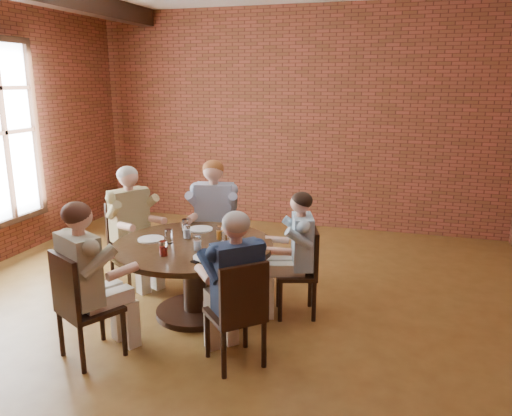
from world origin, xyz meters
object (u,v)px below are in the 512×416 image
(diner_a, at_px, (296,255))
(diner_c, at_px, (133,226))
(dining_table, at_px, (194,265))
(chair_e, at_px, (239,310))
(chair_b, at_px, (216,232))
(chair_c, at_px, (130,239))
(chair_a, at_px, (304,268))
(chair_d, at_px, (79,303))
(diner_e, at_px, (235,289))
(diner_d, at_px, (88,281))
(smartphone, at_px, (198,260))
(diner_b, at_px, (214,220))

(diner_a, height_order, diner_c, diner_c)
(dining_table, xyz_separation_m, chair_e, (0.73, -0.78, -0.03))
(chair_b, relative_size, chair_c, 1.02)
(diner_c, bearing_deg, chair_a, -67.20)
(chair_d, distance_m, diner_e, 1.29)
(chair_b, bearing_deg, chair_a, -41.66)
(diner_d, height_order, smartphone, diner_d)
(diner_d, distance_m, diner_e, 1.22)
(diner_b, height_order, diner_d, diner_b)
(dining_table, height_order, diner_b, diner_b)
(chair_d, bearing_deg, chair_a, -111.22)
(smartphone, bearing_deg, chair_b, 128.27)
(dining_table, xyz_separation_m, diner_a, (0.97, 0.30, 0.10))
(chair_c, height_order, smartphone, chair_c)
(diner_a, distance_m, chair_d, 2.04)
(diner_c, height_order, diner_e, diner_c)
(chair_c, distance_m, diner_c, 0.19)
(chair_c, bearing_deg, chair_d, -133.61)
(dining_table, relative_size, chair_e, 1.69)
(chair_a, xyz_separation_m, diner_e, (-0.36, -1.04, 0.16))
(diner_c, distance_m, chair_e, 2.18)
(chair_b, relative_size, diner_c, 0.72)
(diner_a, bearing_deg, chair_c, -115.66)
(chair_a, height_order, chair_d, chair_d)
(chair_d, xyz_separation_m, smartphone, (0.80, 0.61, 0.24))
(smartphone, bearing_deg, chair_a, 66.08)
(dining_table, relative_size, diner_b, 1.12)
(diner_a, height_order, diner_b, diner_b)
(diner_e, bearing_deg, chair_b, -107.55)
(chair_d, height_order, diner_d, diner_d)
(chair_a, bearing_deg, diner_b, -136.09)
(chair_c, distance_m, chair_d, 1.72)
(diner_e, bearing_deg, smartphone, -76.44)
(dining_table, distance_m, diner_c, 1.14)
(dining_table, height_order, chair_d, chair_d)
(dining_table, distance_m, diner_e, 0.99)
(diner_d, xyz_separation_m, diner_e, (1.19, 0.25, -0.02))
(chair_c, bearing_deg, diner_e, -97.79)
(dining_table, relative_size, diner_d, 1.15)
(chair_b, xyz_separation_m, chair_e, (0.92, -1.86, -0.02))
(dining_table, xyz_separation_m, chair_b, (-0.19, 1.08, -0.00))
(chair_b, xyz_separation_m, diner_d, (-0.33, -2.05, 0.15))
(diner_b, bearing_deg, chair_e, -72.82)
(chair_b, distance_m, diner_d, 2.08)
(diner_a, xyz_separation_m, chair_d, (-1.52, -1.35, -0.11))
(diner_d, relative_size, chair_e, 1.47)
(diner_b, height_order, diner_e, diner_b)
(diner_a, height_order, chair_c, diner_a)
(diner_a, distance_m, smartphone, 1.04)
(diner_a, relative_size, diner_d, 0.92)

